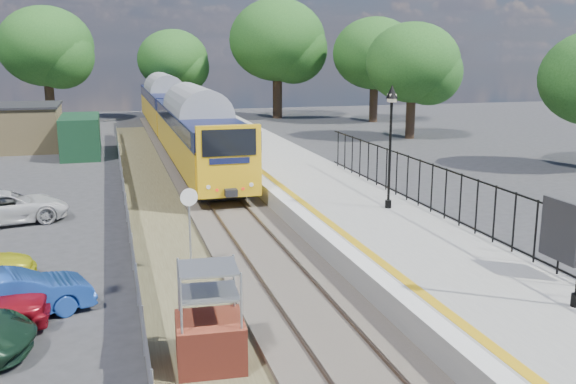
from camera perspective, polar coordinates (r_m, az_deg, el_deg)
name	(u,v)px	position (r m, az deg, el deg)	size (l,w,h in m)	color
ground	(299,303)	(17.61, 0.97, -9.88)	(120.00, 120.00, 0.00)	#2D2D30
track_bed	(221,215)	(26.47, -6.01, -2.08)	(5.90, 80.00, 0.29)	#473F38
platform	(342,209)	(25.99, 4.82, -1.51)	(5.00, 70.00, 0.90)	gray
platform_edge	(293,201)	(25.25, 0.45, -0.82)	(0.90, 70.00, 0.01)	silver
victorian_lamp_north	(391,118)	(23.93, 9.15, 6.53)	(0.44, 0.44, 4.60)	black
palisade_fence	(473,204)	(21.63, 16.09, -1.03)	(0.12, 26.00, 2.00)	black
wire_fence	(125,197)	(28.28, -14.30, -0.40)	(0.06, 52.00, 1.20)	#999EA3
outbuilding	(14,129)	(47.52, -23.17, 5.17)	(10.80, 10.10, 3.12)	tan
tree_line	(177,52)	(57.94, -9.83, 12.14)	(56.80, 43.80, 11.88)	#332319
train	(177,114)	(46.55, -9.86, 6.87)	(2.82, 40.83, 3.51)	gold
brick_plinth	(210,319)	(14.00, -6.99, -11.13)	(1.52, 1.52, 2.31)	maroon
speed_sign	(189,216)	(19.53, -8.75, -2.16)	(0.54, 0.14, 2.69)	#999EA3
car_blue	(14,295)	(17.84, -23.20, -8.45)	(1.34, 3.84, 1.27)	#193F99
car_white	(6,207)	(27.69, -23.75, -1.25)	(2.15, 4.66, 1.29)	silver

